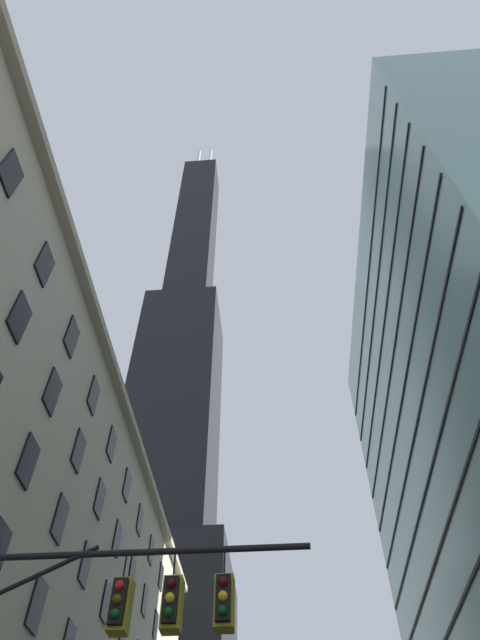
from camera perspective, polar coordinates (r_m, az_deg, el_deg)
The scene contains 1 object.
dark_skyscraper at distance 104.56m, azimuth -7.54°, elevation -15.00°, with size 23.85×23.85×201.17m.
Camera 1 is at (0.23, -7.11, 1.86)m, focal length 30.74 mm.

